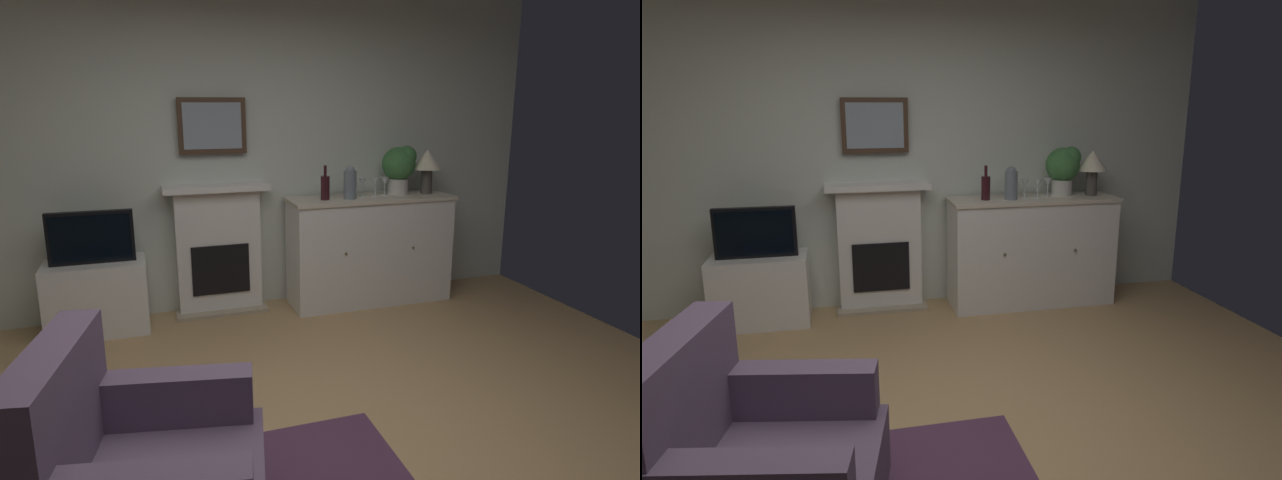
% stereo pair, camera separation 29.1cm
% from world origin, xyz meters
% --- Properties ---
extents(ground_plane, '(5.59, 4.98, 0.10)m').
position_xyz_m(ground_plane, '(0.00, 0.00, -0.05)').
color(ground_plane, tan).
rests_on(ground_plane, ground).
extents(wall_rear, '(5.59, 0.06, 2.74)m').
position_xyz_m(wall_rear, '(0.00, 2.46, 1.37)').
color(wall_rear, silver).
rests_on(wall_rear, ground_plane).
extents(fireplace_unit, '(0.87, 0.30, 1.10)m').
position_xyz_m(fireplace_unit, '(-0.15, 2.33, 0.55)').
color(fireplace_unit, white).
rests_on(fireplace_unit, ground_plane).
extents(framed_picture, '(0.55, 0.04, 0.45)m').
position_xyz_m(framed_picture, '(-0.15, 2.38, 1.57)').
color(framed_picture, '#473323').
extents(sideboard_cabinet, '(1.46, 0.49, 0.96)m').
position_xyz_m(sideboard_cabinet, '(1.17, 2.16, 0.48)').
color(sideboard_cabinet, white).
rests_on(sideboard_cabinet, ground_plane).
extents(table_lamp, '(0.26, 0.26, 0.40)m').
position_xyz_m(table_lamp, '(1.71, 2.16, 1.24)').
color(table_lamp, '#4C4742').
rests_on(table_lamp, sideboard_cabinet).
extents(wine_bottle, '(0.08, 0.08, 0.29)m').
position_xyz_m(wine_bottle, '(0.74, 2.13, 1.06)').
color(wine_bottle, '#331419').
rests_on(wine_bottle, sideboard_cabinet).
extents(wine_glass_left, '(0.07, 0.07, 0.16)m').
position_xyz_m(wine_glass_left, '(1.10, 2.17, 1.08)').
color(wine_glass_left, silver).
rests_on(wine_glass_left, sideboard_cabinet).
extents(wine_glass_center, '(0.07, 0.07, 0.16)m').
position_xyz_m(wine_glass_center, '(1.21, 2.14, 1.08)').
color(wine_glass_center, silver).
rests_on(wine_glass_center, sideboard_cabinet).
extents(wine_glass_right, '(0.07, 0.07, 0.16)m').
position_xyz_m(wine_glass_right, '(1.32, 2.19, 1.08)').
color(wine_glass_right, silver).
rests_on(wine_glass_right, sideboard_cabinet).
extents(vase_decorative, '(0.11, 0.11, 0.28)m').
position_xyz_m(vase_decorative, '(0.95, 2.11, 1.10)').
color(vase_decorative, slate).
rests_on(vase_decorative, sideboard_cabinet).
extents(tv_cabinet, '(0.75, 0.42, 0.57)m').
position_xyz_m(tv_cabinet, '(-1.12, 2.17, 0.28)').
color(tv_cabinet, white).
rests_on(tv_cabinet, ground_plane).
extents(tv_set, '(0.62, 0.07, 0.40)m').
position_xyz_m(tv_set, '(-1.12, 2.15, 0.77)').
color(tv_set, black).
rests_on(tv_set, tv_cabinet).
extents(potted_plant_small, '(0.30, 0.30, 0.43)m').
position_xyz_m(potted_plant_small, '(1.46, 2.20, 1.21)').
color(potted_plant_small, beige).
rests_on(potted_plant_small, sideboard_cabinet).
extents(armchair, '(0.94, 0.91, 0.92)m').
position_xyz_m(armchair, '(-0.84, -0.32, 0.38)').
color(armchair, '#604C66').
rests_on(armchair, ground_plane).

